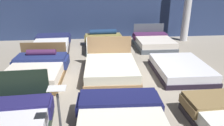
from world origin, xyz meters
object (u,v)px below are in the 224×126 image
Objects in this scene: bed_3 at (37,70)px; bed_4 at (111,69)px; bed_5 at (180,69)px; bed_7 at (104,43)px; bed_6 at (52,45)px; bed_8 at (153,42)px; support_pillar at (188,4)px.

bed_4 is at bearing 0.03° from bed_3.
bed_7 is at bearing 128.36° from bed_5.
bed_6 is (-0.01, 2.75, -0.00)m from bed_3.
bed_8 is at bearing -2.32° from bed_6.
bed_4 is 2.18m from bed_5.
bed_6 is at bearing 92.98° from bed_3.
bed_7 is (-2.18, 2.93, 0.06)m from bed_5.
bed_8 is (2.17, 0.02, -0.01)m from bed_7.
bed_3 is at bearing -147.06° from bed_8.
bed_3 is 5.17m from bed_8.
support_pillar is (3.97, 3.83, 1.53)m from bed_4.
bed_8 reaches higher than bed_6.
bed_7 is 2.17m from bed_8.
bed_4 reaches higher than bed_8.
bed_3 is 7.37m from support_pillar.
bed_4 is 3.61m from bed_6.
bed_5 is 5.28m from bed_6.
bed_5 is (2.18, -0.07, -0.05)m from bed_4.
bed_5 is 1.06× the size of bed_8.
bed_3 is 1.07× the size of bed_4.
bed_7 is (2.20, 2.75, -0.01)m from bed_3.
bed_5 is at bearing -89.17° from bed_8.
bed_6 is 0.61× the size of support_pillar.
bed_7 is 0.98× the size of bed_8.
bed_4 is 3.60m from bed_8.
bed_6 is at bearing 130.15° from bed_4.
bed_3 reaches higher than bed_7.
support_pillar is at bearing 12.19° from bed_7.
support_pillar is (6.18, 3.72, 1.51)m from bed_3.
bed_4 is 5.72m from support_pillar.
bed_4 is 1.02× the size of bed_8.
support_pillar is at bearing 46.27° from bed_4.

